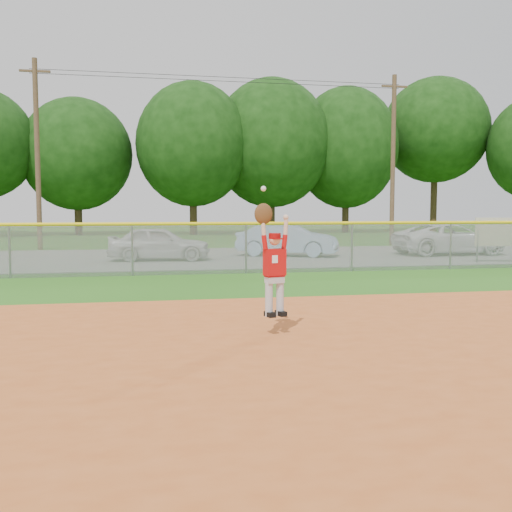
{
  "coord_description": "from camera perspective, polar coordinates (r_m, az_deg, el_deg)",
  "views": [
    {
      "loc": [
        -2.86,
        -6.77,
        1.91
      ],
      "look_at": [
        -1.02,
        2.99,
        1.1
      ],
      "focal_mm": 40.0,
      "sensor_mm": 36.0,
      "label": 1
    }
  ],
  "objects": [
    {
      "name": "power_lines",
      "position": [
        29.16,
        -3.08,
        10.09
      ],
      "size": [
        19.4,
        0.24,
        9.0
      ],
      "color": "#4C3823",
      "rests_on": "ground"
    },
    {
      "name": "ballplayer",
      "position": [
        8.48,
        1.71,
        -0.48
      ],
      "size": [
        0.56,
        0.29,
        1.94
      ],
      "color": "silver",
      "rests_on": "ground"
    },
    {
      "name": "outfield_fence",
      "position": [
        17.05,
        -1.01,
        1.2
      ],
      "size": [
        40.06,
        0.1,
        1.55
      ],
      "color": "gray",
      "rests_on": "ground"
    },
    {
      "name": "sponsor_sign",
      "position": [
        22.08,
        23.3,
        2.11
      ],
      "size": [
        1.8,
        0.45,
        1.63
      ],
      "color": "gray",
      "rests_on": "ground"
    },
    {
      "name": "parking_strip",
      "position": [
        23.03,
        -3.51,
        -0.08
      ],
      "size": [
        44.0,
        10.0,
        0.03
      ],
      "primitive_type": "cube",
      "color": "slate",
      "rests_on": "ground"
    },
    {
      "name": "ground",
      "position": [
        7.6,
        11.98,
        -10.0
      ],
      "size": [
        120.0,
        120.0,
        0.0
      ],
      "primitive_type": "plane",
      "color": "#275E15",
      "rests_on": "ground"
    },
    {
      "name": "car_white_b",
      "position": [
        25.31,
        18.81,
        1.62
      ],
      "size": [
        4.77,
        2.34,
        1.3
      ],
      "primitive_type": "imported",
      "rotation": [
        0.0,
        0.0,
        1.61
      ],
      "color": "white",
      "rests_on": "parking_strip"
    },
    {
      "name": "tree_line",
      "position": [
        45.19,
        -5.87,
        11.77
      ],
      "size": [
        62.37,
        13.0,
        14.43
      ],
      "color": "#422D1C",
      "rests_on": "ground"
    },
    {
      "name": "car_blue",
      "position": [
        23.21,
        3.16,
        1.66
      ],
      "size": [
        4.29,
        3.0,
        1.34
      ],
      "primitive_type": "imported",
      "rotation": [
        0.0,
        0.0,
        1.14
      ],
      "color": "#93B3DB",
      "rests_on": "parking_strip"
    },
    {
      "name": "car_white_a",
      "position": [
        21.5,
        -9.63,
        1.27
      ],
      "size": [
        3.86,
        1.84,
        1.27
      ],
      "primitive_type": "imported",
      "rotation": [
        0.0,
        0.0,
        1.48
      ],
      "color": "silver",
      "rests_on": "parking_strip"
    }
  ]
}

